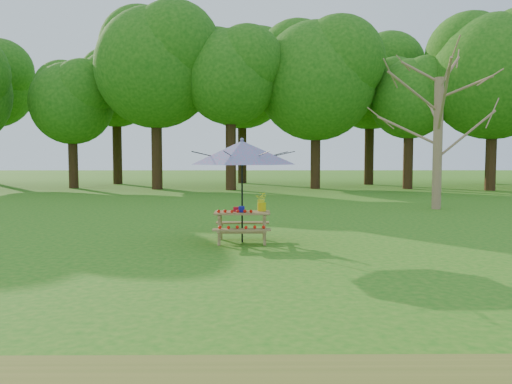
{
  "coord_description": "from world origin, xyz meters",
  "views": [
    {
      "loc": [
        -3.55,
        -6.77,
        1.87
      ],
      "look_at": [
        -3.45,
        3.96,
        1.1
      ],
      "focal_mm": 35.0,
      "sensor_mm": 36.0,
      "label": 1
    }
  ],
  "objects_px": {
    "picnic_table": "(242,228)",
    "flower_bucket": "(262,201)",
    "bare_tree": "(441,22)",
    "patio_umbrella": "(242,153)"
  },
  "relations": [
    {
      "from": "bare_tree",
      "to": "picnic_table",
      "type": "height_order",
      "value": "bare_tree"
    },
    {
      "from": "patio_umbrella",
      "to": "picnic_table",
      "type": "bearing_deg",
      "value": -95.19
    },
    {
      "from": "bare_tree",
      "to": "flower_bucket",
      "type": "height_order",
      "value": "bare_tree"
    },
    {
      "from": "picnic_table",
      "to": "bare_tree",
      "type": "bearing_deg",
      "value": 45.25
    },
    {
      "from": "picnic_table",
      "to": "flower_bucket",
      "type": "xyz_separation_m",
      "value": [
        0.43,
        0.14,
        0.56
      ]
    },
    {
      "from": "bare_tree",
      "to": "picnic_table",
      "type": "relative_size",
      "value": 8.1
    },
    {
      "from": "bare_tree",
      "to": "flower_bucket",
      "type": "bearing_deg",
      "value": -133.49
    },
    {
      "from": "picnic_table",
      "to": "flower_bucket",
      "type": "relative_size",
      "value": 3.19
    },
    {
      "from": "bare_tree",
      "to": "picnic_table",
      "type": "bearing_deg",
      "value": -134.75
    },
    {
      "from": "patio_umbrella",
      "to": "flower_bucket",
      "type": "xyz_separation_m",
      "value": [
        0.43,
        0.14,
        -1.06
      ]
    }
  ]
}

